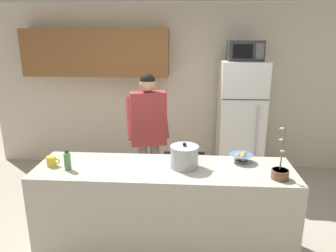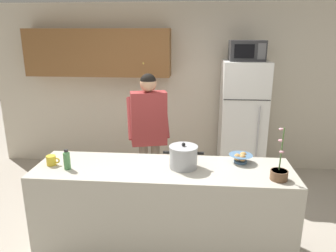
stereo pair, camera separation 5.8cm
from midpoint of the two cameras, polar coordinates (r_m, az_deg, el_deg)
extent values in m
plane|color=#B2A899|center=(3.51, -1.17, -21.36)|extent=(14.00, 14.00, 0.00)
cube|color=beige|center=(5.14, 1.03, 6.86)|extent=(6.00, 0.12, 2.60)
cube|color=brown|center=(5.06, -13.14, 12.72)|extent=(2.21, 0.34, 0.70)
sphere|color=gold|center=(4.74, -5.11, 11.15)|extent=(0.03, 0.03, 0.03)
cube|color=#BCB7A8|center=(3.25, -1.22, -14.91)|extent=(2.45, 0.68, 0.92)
cube|color=white|center=(4.84, 12.50, 0.86)|extent=(0.64, 0.64, 1.77)
cube|color=#333333|center=(4.44, 13.39, 4.61)|extent=(0.63, 0.01, 0.01)
cylinder|color=#B2B2B7|center=(4.56, 15.23, -1.43)|extent=(0.02, 0.02, 0.80)
cube|color=#2D2D30|center=(4.66, 13.32, 13.07)|extent=(0.48, 0.36, 0.28)
cube|color=black|center=(4.47, 12.91, 12.97)|extent=(0.26, 0.01, 0.18)
cube|color=#59595B|center=(4.51, 15.85, 12.80)|extent=(0.11, 0.01, 0.21)
cylinder|color=#726656|center=(4.12, -2.76, -8.54)|extent=(0.11, 0.11, 0.82)
cylinder|color=#726656|center=(4.11, -4.86, -8.68)|extent=(0.11, 0.11, 0.82)
cube|color=#993333|center=(3.86, -4.01, 1.36)|extent=(0.46, 0.30, 0.65)
sphere|color=tan|center=(3.78, -4.14, 7.61)|extent=(0.20, 0.20, 0.20)
sphere|color=black|center=(3.77, -4.15, 7.98)|extent=(0.19, 0.19, 0.19)
cylinder|color=#993333|center=(4.01, -1.16, 1.66)|extent=(0.17, 0.39, 0.50)
cylinder|color=#993333|center=(3.97, -7.28, 1.37)|extent=(0.17, 0.39, 0.50)
cylinder|color=#ADAFB5|center=(3.00, 2.40, -5.69)|extent=(0.26, 0.26, 0.20)
cylinder|color=#ADAFB5|center=(2.97, 2.42, -3.79)|extent=(0.27, 0.27, 0.02)
sphere|color=black|center=(2.96, 2.43, -3.32)|extent=(0.04, 0.04, 0.04)
cube|color=black|center=(2.99, -0.69, -4.74)|extent=(0.06, 0.02, 0.02)
cube|color=black|center=(2.99, 5.52, -4.88)|extent=(0.06, 0.02, 0.02)
cylinder|color=yellow|center=(3.26, -20.71, -5.93)|extent=(0.09, 0.09, 0.10)
torus|color=yellow|center=(3.24, -19.78, -5.99)|extent=(0.06, 0.01, 0.06)
cylinder|color=#4C7299|center=(3.23, 12.46, -6.16)|extent=(0.13, 0.13, 0.02)
cone|color=#4C7299|center=(3.21, 12.50, -5.50)|extent=(0.23, 0.23, 0.06)
sphere|color=tan|center=(3.18, 11.95, -5.40)|extent=(0.07, 0.07, 0.07)
sphere|color=tan|center=(3.24, 12.95, -5.06)|extent=(0.07, 0.07, 0.07)
sphere|color=tan|center=(3.17, 12.83, -5.52)|extent=(0.07, 0.07, 0.07)
cylinder|color=#4C8C4C|center=(3.11, -18.12, -6.13)|extent=(0.06, 0.06, 0.16)
cone|color=#4C8C4C|center=(3.07, -18.27, -4.55)|extent=(0.06, 0.06, 0.02)
cylinder|color=#262626|center=(3.07, -18.29, -4.32)|extent=(0.03, 0.03, 0.02)
cylinder|color=brown|center=(2.95, 18.93, -8.21)|extent=(0.15, 0.15, 0.09)
cylinder|color=#38281E|center=(2.94, 19.00, -7.52)|extent=(0.14, 0.14, 0.01)
cylinder|color=#4C7238|center=(2.86, 19.37, -3.86)|extent=(0.01, 0.04, 0.39)
ellipsoid|color=pink|center=(2.86, 19.39, -4.29)|extent=(0.04, 0.03, 0.02)
ellipsoid|color=pink|center=(2.84, 19.20, -2.36)|extent=(0.04, 0.03, 0.02)
ellipsoid|color=pink|center=(2.81, 19.30, -0.44)|extent=(0.04, 0.03, 0.02)
camera|label=1|loc=(0.03, -90.48, -0.14)|focal=33.91mm
camera|label=2|loc=(0.03, 89.52, 0.14)|focal=33.91mm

